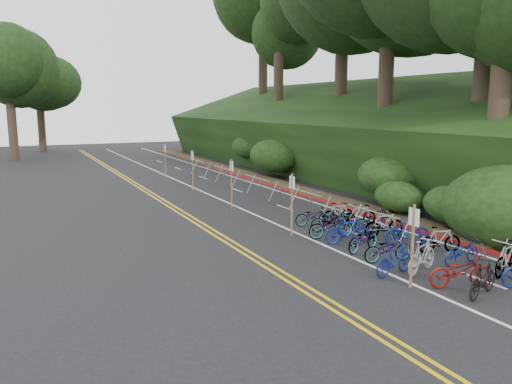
% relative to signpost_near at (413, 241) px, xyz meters
% --- Properties ---
extents(ground, '(120.00, 120.00, 0.00)m').
position_rel_signpost_near_xyz_m(ground, '(-0.73, 1.50, -1.38)').
color(ground, black).
rests_on(ground, ground).
extents(road_markings, '(7.47, 80.00, 0.01)m').
position_rel_signpost_near_xyz_m(road_markings, '(-0.10, 11.60, -1.38)').
color(road_markings, gold).
rests_on(road_markings, ground).
extents(red_curb, '(0.25, 28.00, 0.10)m').
position_rel_signpost_near_xyz_m(red_curb, '(4.97, 13.50, -1.33)').
color(red_curb, maroon).
rests_on(red_curb, ground).
extents(embankment, '(14.30, 48.14, 9.11)m').
position_rel_signpost_near_xyz_m(embankment, '(12.23, 20.54, 1.18)').
color(embankment, black).
rests_on(embankment, ground).
extents(bike_racks_rest, '(1.14, 23.00, 1.17)m').
position_rel_signpost_near_xyz_m(bike_racks_rest, '(2.27, 14.50, -0.53)').
color(bike_racks_rest, gray).
rests_on(bike_racks_rest, ground).
extents(signpost_near, '(0.08, 0.40, 2.41)m').
position_rel_signpost_near_xyz_m(signpost_near, '(0.00, 0.00, 0.00)').
color(signpost_near, brown).
rests_on(signpost_near, ground).
extents(signposts_rest, '(0.08, 18.40, 2.50)m').
position_rel_signpost_near_xyz_m(signposts_rest, '(-0.13, 15.50, 0.05)').
color(signposts_rest, brown).
rests_on(signposts_rest, ground).
extents(bike_front, '(0.73, 1.69, 0.98)m').
position_rel_signpost_near_xyz_m(bike_front, '(0.31, 1.04, -0.89)').
color(bike_front, navy).
rests_on(bike_front, ground).
extents(bike_valet, '(3.39, 10.83, 1.09)m').
position_rel_signpost_near_xyz_m(bike_valet, '(2.16, 3.00, -0.90)').
color(bike_valet, black).
rests_on(bike_valet, ground).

